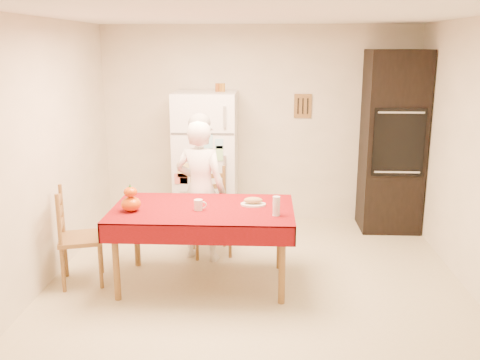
# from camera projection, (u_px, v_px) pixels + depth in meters

# --- Properties ---
(floor) EXTENTS (4.50, 4.50, 0.00)m
(floor) POSITION_uv_depth(u_px,v_px,m) (255.00, 293.00, 4.98)
(floor) COLOR #C4B78E
(floor) RESTS_ON ground
(room_shell) EXTENTS (4.02, 4.52, 2.51)m
(room_shell) POSITION_uv_depth(u_px,v_px,m) (256.00, 120.00, 4.59)
(room_shell) COLOR beige
(room_shell) RESTS_ON ground
(refrigerator) EXTENTS (0.75, 0.74, 1.70)m
(refrigerator) POSITION_uv_depth(u_px,v_px,m) (206.00, 161.00, 6.63)
(refrigerator) COLOR white
(refrigerator) RESTS_ON floor
(oven_cabinet) EXTENTS (0.70, 0.62, 2.20)m
(oven_cabinet) POSITION_uv_depth(u_px,v_px,m) (392.00, 142.00, 6.51)
(oven_cabinet) COLOR black
(oven_cabinet) RESTS_ON floor
(dining_table) EXTENTS (1.70, 1.00, 0.76)m
(dining_table) POSITION_uv_depth(u_px,v_px,m) (203.00, 215.00, 5.03)
(dining_table) COLOR brown
(dining_table) RESTS_ON floor
(chair_far) EXTENTS (0.51, 0.50, 0.95)m
(chair_far) POSITION_uv_depth(u_px,v_px,m) (210.00, 208.00, 5.88)
(chair_far) COLOR brown
(chair_far) RESTS_ON floor
(chair_left) EXTENTS (0.50, 0.52, 0.95)m
(chair_left) POSITION_uv_depth(u_px,v_px,m) (74.00, 233.00, 5.08)
(chair_left) COLOR brown
(chair_left) RESTS_ON floor
(seated_woman) EXTENTS (0.64, 0.51, 1.52)m
(seated_woman) POSITION_uv_depth(u_px,v_px,m) (201.00, 190.00, 5.63)
(seated_woman) COLOR white
(seated_woman) RESTS_ON floor
(coffee_mug) EXTENTS (0.08, 0.08, 0.10)m
(coffee_mug) POSITION_uv_depth(u_px,v_px,m) (198.00, 205.00, 4.93)
(coffee_mug) COLOR silver
(coffee_mug) RESTS_ON dining_table
(pumpkin_lower) EXTENTS (0.18, 0.18, 0.14)m
(pumpkin_lower) POSITION_uv_depth(u_px,v_px,m) (131.00, 204.00, 4.90)
(pumpkin_lower) COLOR #E64405
(pumpkin_lower) RESTS_ON dining_table
(pumpkin_upper) EXTENTS (0.12, 0.12, 0.09)m
(pumpkin_upper) POSITION_uv_depth(u_px,v_px,m) (130.00, 192.00, 4.87)
(pumpkin_upper) COLOR #CD4604
(pumpkin_upper) RESTS_ON pumpkin_lower
(wine_glass) EXTENTS (0.07, 0.07, 0.18)m
(wine_glass) POSITION_uv_depth(u_px,v_px,m) (276.00, 206.00, 4.77)
(wine_glass) COLOR silver
(wine_glass) RESTS_ON dining_table
(bread_plate) EXTENTS (0.24, 0.24, 0.02)m
(bread_plate) POSITION_uv_depth(u_px,v_px,m) (253.00, 204.00, 5.09)
(bread_plate) COLOR white
(bread_plate) RESTS_ON dining_table
(bread_loaf) EXTENTS (0.18, 0.10, 0.06)m
(bread_loaf) POSITION_uv_depth(u_px,v_px,m) (253.00, 200.00, 5.08)
(bread_loaf) COLOR #AA7953
(bread_loaf) RESTS_ON bread_plate
(spice_jar_left) EXTENTS (0.05, 0.05, 0.10)m
(spice_jar_left) POSITION_uv_depth(u_px,v_px,m) (217.00, 87.00, 6.45)
(spice_jar_left) COLOR brown
(spice_jar_left) RESTS_ON refrigerator
(spice_jar_mid) EXTENTS (0.05, 0.05, 0.10)m
(spice_jar_mid) POSITION_uv_depth(u_px,v_px,m) (221.00, 87.00, 6.45)
(spice_jar_mid) COLOR brown
(spice_jar_mid) RESTS_ON refrigerator
(spice_jar_right) EXTENTS (0.05, 0.05, 0.10)m
(spice_jar_right) POSITION_uv_depth(u_px,v_px,m) (223.00, 87.00, 6.45)
(spice_jar_right) COLOR #96611B
(spice_jar_right) RESTS_ON refrigerator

